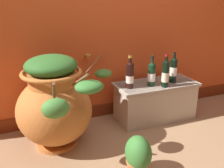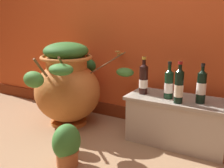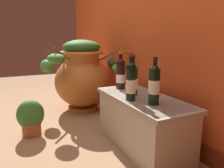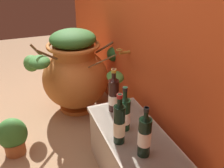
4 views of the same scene
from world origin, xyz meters
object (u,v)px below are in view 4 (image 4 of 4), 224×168
object	(u,v)px
wine_bottle_left	(124,113)
terracotta_urn	(75,72)
wine_bottle_back	(119,123)
potted_shrub	(13,137)
wine_bottle_right	(145,135)
wine_bottle_middle	(114,93)

from	to	relation	value
wine_bottle_left	terracotta_urn	bearing A→B (deg)	-174.83
wine_bottle_back	potted_shrub	distance (m)	0.99
wine_bottle_left	wine_bottle_back	world-z (taller)	wine_bottle_back
wine_bottle_right	wine_bottle_back	size ratio (longest dim) A/B	0.95
wine_bottle_back	wine_bottle_right	bearing A→B (deg)	30.05
wine_bottle_back	wine_bottle_middle	bearing A→B (deg)	163.87
wine_bottle_back	potted_shrub	bearing A→B (deg)	-133.94
terracotta_urn	wine_bottle_left	world-z (taller)	terracotta_urn
wine_bottle_left	wine_bottle_right	size ratio (longest dim) A/B	0.98
wine_bottle_left	wine_bottle_middle	xyz separation A→B (m)	(-0.24, 0.02, 0.01)
terracotta_urn	wine_bottle_right	distance (m)	1.29
terracotta_urn	wine_bottle_back	distance (m)	1.14
terracotta_urn	wine_bottle_right	xyz separation A→B (m)	(1.28, 0.10, 0.14)
wine_bottle_middle	wine_bottle_back	world-z (taller)	wine_bottle_back
terracotta_urn	wine_bottle_middle	bearing A→B (deg)	8.07
wine_bottle_middle	potted_shrub	bearing A→B (deg)	-110.33
wine_bottle_left	potted_shrub	size ratio (longest dim) A/B	0.97
wine_bottle_right	wine_bottle_back	world-z (taller)	wine_bottle_back
wine_bottle_left	wine_bottle_back	bearing A→B (deg)	-36.85
wine_bottle_back	terracotta_urn	bearing A→B (deg)	-179.56
potted_shrub	wine_bottle_back	bearing A→B (deg)	46.06
wine_bottle_middle	wine_bottle_right	bearing A→B (deg)	-1.30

